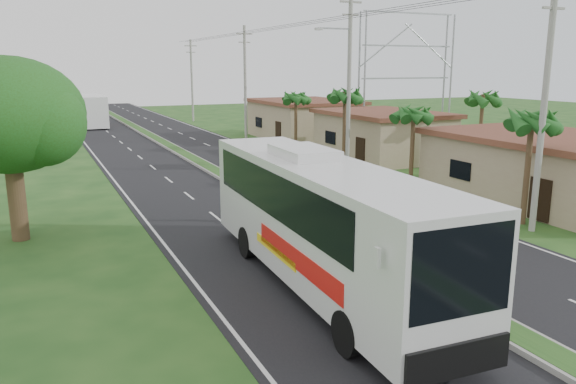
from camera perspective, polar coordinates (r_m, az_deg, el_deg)
name	(u,v)px	position (r m, az deg, el deg)	size (l,w,h in m)	color
ground	(399,275)	(20.12, 11.24, -8.24)	(180.00, 180.00, 0.00)	#1D4519
road_asphalt	(221,176)	(37.55, -6.82, 1.67)	(14.00, 160.00, 0.02)	black
median_strip	(221,174)	(37.53, -6.83, 1.81)	(1.20, 160.00, 0.18)	gray
lane_edge_left	(117,184)	(36.12, -16.98, 0.76)	(0.12, 160.00, 0.01)	silver
lane_edge_right	(311,168)	(40.07, 2.33, 2.43)	(0.12, 160.00, 0.01)	silver
shop_near	(550,168)	(33.32, 25.06, 2.27)	(8.60, 12.60, 3.52)	tan
shop_mid	(382,134)	(45.19, 9.51, 5.81)	(7.60, 10.60, 3.67)	tan
shop_far	(304,119)	(57.24, 1.61, 7.45)	(8.60, 11.60, 3.82)	tan
palm_verge_a	(532,121)	(27.26, 23.53, 6.65)	(2.40, 2.40, 5.45)	#473321
palm_verge_b	(414,114)	(34.18, 12.65, 7.75)	(2.40, 2.40, 5.05)	#473321
palm_verge_c	(345,96)	(39.62, 5.81, 9.72)	(2.40, 2.40, 5.85)	#473321
palm_verge_d	(296,97)	(47.83, 0.80, 9.58)	(2.40, 2.40, 5.25)	#473321
palm_behind_shop	(483,98)	(41.68, 19.19, 8.97)	(2.40, 2.40, 5.65)	#473321
shade_tree	(5,119)	(25.25, -26.79, 6.61)	(6.30, 6.00, 7.54)	#473321
utility_pole_a	(544,101)	(26.16, 24.60, 8.41)	(1.60, 0.28, 11.00)	gray
utility_pole_b	(349,79)	(38.55, 6.19, 11.32)	(3.20, 0.28, 12.00)	gray
utility_pole_c	(245,81)	(56.69, -4.37, 11.16)	(1.60, 0.28, 11.00)	gray
utility_pole_d	(192,80)	(75.76, -9.75, 11.19)	(1.60, 0.28, 10.50)	gray
billboard_lattice	(407,69)	(56.04, 11.97, 12.09)	(10.18, 1.18, 12.07)	gray
coach_bus_main	(320,214)	(18.07, 3.24, -2.28)	(3.44, 13.85, 4.44)	silver
coach_bus_far	(90,108)	(73.75, -19.43, 8.04)	(2.90, 12.77, 3.71)	white
motorcyclist	(257,206)	(26.10, -3.21, -1.42)	(1.64, 0.75, 2.11)	black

